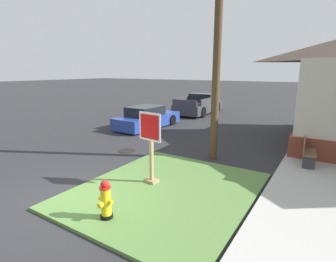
% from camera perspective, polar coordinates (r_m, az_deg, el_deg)
% --- Properties ---
extents(ground_plane, '(160.00, 160.00, 0.00)m').
position_cam_1_polar(ground_plane, '(7.43, -21.39, -13.79)').
color(ground_plane, '#2B2B2D').
extents(grass_corner_patch, '(4.40, 5.21, 0.08)m').
position_cam_1_polar(grass_corner_patch, '(7.39, -0.33, -12.66)').
color(grass_corner_patch, '#567F3D').
rests_on(grass_corner_patch, ground).
extents(sidewalk_strip, '(2.20, 16.95, 0.12)m').
position_cam_1_polar(sidewalk_strip, '(10.35, 29.72, -6.67)').
color(sidewalk_strip, '#B2AFA8').
rests_on(sidewalk_strip, ground).
extents(fire_hydrant, '(0.38, 0.34, 0.88)m').
position_cam_1_polar(fire_hydrant, '(6.03, -13.38, -14.43)').
color(fire_hydrant, black).
rests_on(fire_hydrant, grass_corner_patch).
extents(stop_sign, '(0.79, 0.33, 2.05)m').
position_cam_1_polar(stop_sign, '(7.42, -3.74, -3.79)').
color(stop_sign, '#A3845B').
rests_on(stop_sign, grass_corner_patch).
extents(manhole_cover, '(0.70, 0.70, 0.02)m').
position_cam_1_polar(manhole_cover, '(11.01, -8.86, -4.23)').
color(manhole_cover, black).
rests_on(manhole_cover, ground).
extents(parked_sedan_blue, '(1.95, 4.37, 1.25)m').
position_cam_1_polar(parked_sedan_blue, '(15.30, -4.55, 2.80)').
color(parked_sedan_blue, '#233D93').
rests_on(parked_sedan_blue, ground).
extents(pickup_truck_charcoal, '(2.36, 5.19, 1.48)m').
position_cam_1_polar(pickup_truck_charcoal, '(20.52, 6.77, 5.57)').
color(pickup_truck_charcoal, '#38383D').
rests_on(pickup_truck_charcoal, ground).
extents(street_bench, '(0.51, 1.44, 0.85)m').
position_cam_1_polar(street_bench, '(10.21, 28.05, -3.65)').
color(street_bench, brown).
rests_on(street_bench, sidewalk_strip).
extents(utility_pole, '(1.35, 0.28, 8.80)m').
position_cam_1_polar(utility_pole, '(9.70, 10.81, 20.70)').
color(utility_pole, '#4C3823').
rests_on(utility_pole, ground).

